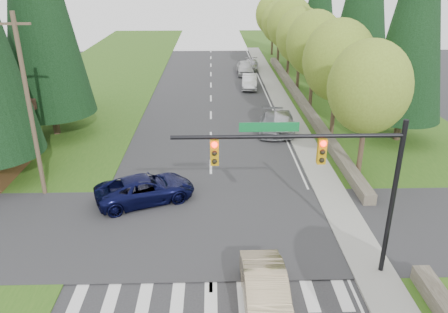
{
  "coord_description": "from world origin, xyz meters",
  "views": [
    {
      "loc": [
        0.14,
        -10.41,
        11.81
      ],
      "look_at": [
        0.72,
        10.63,
        2.8
      ],
      "focal_mm": 35.0,
      "sensor_mm": 36.0,
      "label": 1
    }
  ],
  "objects_px": {
    "parked_car_d": "(245,68)",
    "sedan_champagne": "(266,293)",
    "parked_car_b": "(272,124)",
    "parked_car_e": "(251,65)",
    "suv_navy": "(145,189)",
    "parked_car_a": "(282,122)",
    "parked_car_c": "(250,82)"
  },
  "relations": [
    {
      "from": "parked_car_d",
      "to": "sedan_champagne",
      "type": "bearing_deg",
      "value": -93.28
    },
    {
      "from": "parked_car_b",
      "to": "parked_car_e",
      "type": "distance_m",
      "value": 23.3
    },
    {
      "from": "suv_navy",
      "to": "parked_car_a",
      "type": "xyz_separation_m",
      "value": [
        9.19,
        10.98,
        0.05
      ]
    },
    {
      "from": "suv_navy",
      "to": "parked_car_b",
      "type": "distance_m",
      "value": 13.85
    },
    {
      "from": "sedan_champagne",
      "to": "parked_car_a",
      "type": "xyz_separation_m",
      "value": [
        3.55,
        19.51,
        0.04
      ]
    },
    {
      "from": "parked_car_b",
      "to": "parked_car_d",
      "type": "relative_size",
      "value": 1.02
    },
    {
      "from": "suv_navy",
      "to": "parked_car_c",
      "type": "relative_size",
      "value": 1.21
    },
    {
      "from": "suv_navy",
      "to": "parked_car_a",
      "type": "bearing_deg",
      "value": -61.79
    },
    {
      "from": "sedan_champagne",
      "to": "suv_navy",
      "type": "height_order",
      "value": "sedan_champagne"
    },
    {
      "from": "parked_car_e",
      "to": "sedan_champagne",
      "type": "bearing_deg",
      "value": -87.47
    },
    {
      "from": "suv_navy",
      "to": "parked_car_d",
      "type": "relative_size",
      "value": 1.14
    },
    {
      "from": "parked_car_b",
      "to": "parked_car_d",
      "type": "distance_m",
      "value": 20.86
    },
    {
      "from": "parked_car_c",
      "to": "parked_car_e",
      "type": "relative_size",
      "value": 1.0
    },
    {
      "from": "parked_car_a",
      "to": "parked_car_b",
      "type": "height_order",
      "value": "parked_car_a"
    },
    {
      "from": "sedan_champagne",
      "to": "parked_car_d",
      "type": "distance_m",
      "value": 40.44
    },
    {
      "from": "parked_car_c",
      "to": "parked_car_b",
      "type": "bearing_deg",
      "value": -82.26
    },
    {
      "from": "parked_car_b",
      "to": "parked_car_c",
      "type": "height_order",
      "value": "parked_car_c"
    },
    {
      "from": "parked_car_a",
      "to": "parked_car_b",
      "type": "distance_m",
      "value": 0.77
    },
    {
      "from": "suv_navy",
      "to": "parked_car_d",
      "type": "xyz_separation_m",
      "value": [
        7.79,
        31.85,
        0.05
      ]
    },
    {
      "from": "suv_navy",
      "to": "parked_car_e",
      "type": "distance_m",
      "value": 35.39
    },
    {
      "from": "parked_car_d",
      "to": "parked_car_c",
      "type": "bearing_deg",
      "value": -90.23
    },
    {
      "from": "sedan_champagne",
      "to": "parked_car_a",
      "type": "height_order",
      "value": "parked_car_a"
    },
    {
      "from": "parked_car_d",
      "to": "parked_car_e",
      "type": "bearing_deg",
      "value": 68.53
    },
    {
      "from": "parked_car_b",
      "to": "parked_car_d",
      "type": "height_order",
      "value": "parked_car_d"
    },
    {
      "from": "parked_car_b",
      "to": "parked_car_d",
      "type": "xyz_separation_m",
      "value": [
        -0.63,
        20.85,
        0.1
      ]
    },
    {
      "from": "suv_navy",
      "to": "parked_car_c",
      "type": "bearing_deg",
      "value": -39.18
    },
    {
      "from": "sedan_champagne",
      "to": "parked_car_c",
      "type": "distance_m",
      "value": 33.56
    },
    {
      "from": "parked_car_e",
      "to": "parked_car_b",
      "type": "bearing_deg",
      "value": -84.11
    },
    {
      "from": "parked_car_b",
      "to": "parked_car_e",
      "type": "relative_size",
      "value": 1.08
    },
    {
      "from": "sedan_champagne",
      "to": "parked_car_d",
      "type": "bearing_deg",
      "value": 85.78
    },
    {
      "from": "parked_car_a",
      "to": "parked_car_c",
      "type": "relative_size",
      "value": 1.05
    },
    {
      "from": "sedan_champagne",
      "to": "parked_car_b",
      "type": "height_order",
      "value": "sedan_champagne"
    }
  ]
}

